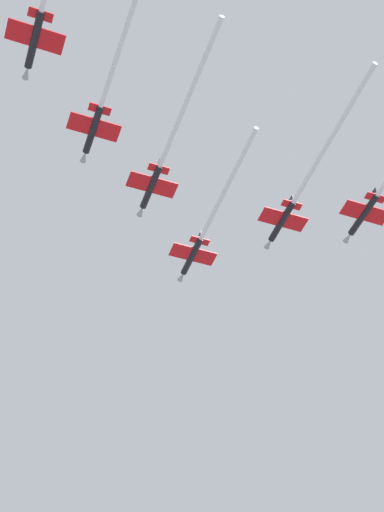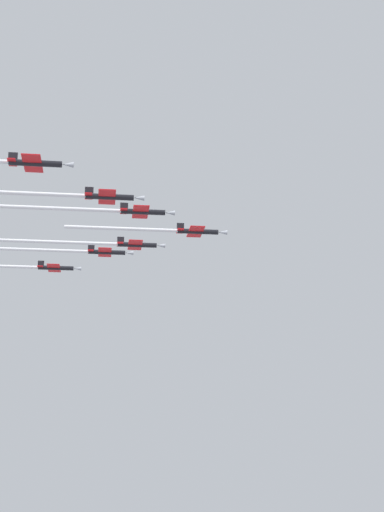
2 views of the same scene
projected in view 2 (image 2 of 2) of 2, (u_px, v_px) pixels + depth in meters
The scene contains 6 objects.
jet_lead at pixel (166, 230), 193.97m from camera, with size 20.42×37.23×2.73m.
jet_port_inner at pixel (102, 244), 204.91m from camera, with size 21.82×39.97×2.73m.
jet_starboard_inner at pixel (102, 210), 179.32m from camera, with size 22.07×40.47×2.73m.
jet_port_outer at pixel (75, 251), 217.24m from camera, with size 21.27×38.89×2.73m.
jet_starboard_outer at pixel (74, 195), 165.43m from camera, with size 19.74×35.89×2.73m.
jet_center_rear at pixel (28, 267), 227.98m from camera, with size 20.46×37.30×2.73m.
Camera 2 is at (-182.45, -49.11, 59.80)m, focal length 53.66 mm.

